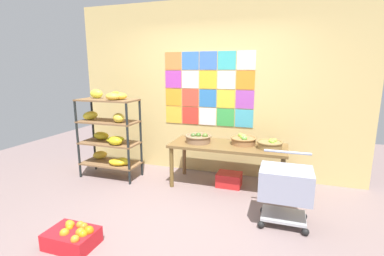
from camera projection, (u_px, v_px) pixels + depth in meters
name	position (u px, v px, depth m)	size (l,w,h in m)	color
ground	(175.00, 220.00, 3.28)	(9.36, 9.36, 0.00)	slate
back_wall_with_art	(213.00, 90.00, 4.58)	(4.77, 0.07, 2.81)	tan
banana_shelf_unit	(110.00, 130.00, 4.47)	(0.95, 0.47, 1.42)	black
display_table	(228.00, 149.00, 4.12)	(1.69, 0.67, 0.65)	brown
fruit_basket_back_left	(243.00, 140.00, 4.10)	(0.37, 0.37, 0.16)	#95653B
fruit_basket_back_right	(270.00, 144.00, 3.89)	(0.35, 0.35, 0.14)	olive
fruit_basket_centre	(198.00, 138.00, 4.21)	(0.39, 0.39, 0.16)	#866448
produce_crate_under_table	(229.00, 179.00, 4.23)	(0.36, 0.28, 0.20)	red
orange_crate_foreground	(73.00, 237.00, 2.79)	(0.48, 0.35, 0.23)	red
shopping_cart	(285.00, 186.00, 3.11)	(0.56, 0.48, 0.79)	black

